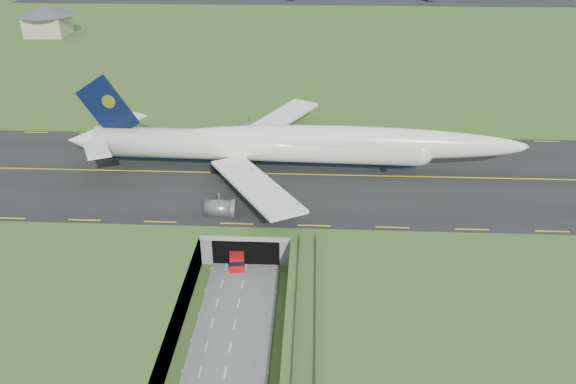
{
  "coord_description": "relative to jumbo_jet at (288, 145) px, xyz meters",
  "views": [
    {
      "loc": [
        11.35,
        -74.44,
        58.37
      ],
      "look_at": [
        6.93,
        20.0,
        8.67
      ],
      "focal_mm": 35.0,
      "sensor_mm": 36.0,
      "label": 1
    }
  ],
  "objects": [
    {
      "name": "guideway",
      "position": [
        4.86,
        -54.94,
        -6.27
      ],
      "size": [
        3.0,
        53.0,
        7.05
      ],
      "color": "#A8A8A3",
      "rests_on": "ground"
    },
    {
      "name": "ground",
      "position": [
        -6.14,
        -35.83,
        -11.6
      ],
      "size": [
        900.0,
        900.0,
        0.0
      ],
      "primitive_type": "plane",
      "color": "#435D25",
      "rests_on": "ground"
    },
    {
      "name": "service_building",
      "position": [
        -108.23,
        128.54,
        1.89
      ],
      "size": [
        24.25,
        24.25,
        12.64
      ],
      "rotation": [
        0.0,
        0.0,
        0.05
      ],
      "color": "tan",
      "rests_on": "ground"
    },
    {
      "name": "trench_road",
      "position": [
        -6.14,
        -43.33,
        -11.5
      ],
      "size": [
        12.0,
        75.0,
        0.2
      ],
      "primitive_type": "cube",
      "color": "slate",
      "rests_on": "ground"
    },
    {
      "name": "shuttle_tram",
      "position": [
        -7.85,
        -27.2,
        -10.03
      ],
      "size": [
        3.54,
        7.22,
        2.84
      ],
      "rotation": [
        0.0,
        0.0,
        0.14
      ],
      "color": "red",
      "rests_on": "ground"
    },
    {
      "name": "jumbo_jet",
      "position": [
        0.0,
        0.0,
        0.0
      ],
      "size": [
        98.7,
        62.76,
        20.77
      ],
      "rotation": [
        0.0,
        0.0,
        -0.03
      ],
      "color": "white",
      "rests_on": "ground"
    },
    {
      "name": "tunnel_portal",
      "position": [
        -6.14,
        -19.11,
        -8.26
      ],
      "size": [
        17.0,
        22.3,
        6.0
      ],
      "color": "gray",
      "rests_on": "ground"
    },
    {
      "name": "airfield_deck",
      "position": [
        -6.14,
        -35.83,
        -8.6
      ],
      "size": [
        800.0,
        800.0,
        6.0
      ],
      "primitive_type": "cube",
      "color": "gray",
      "rests_on": "ground"
    },
    {
      "name": "taxiway",
      "position": [
        -6.14,
        -2.83,
        -5.51
      ],
      "size": [
        800.0,
        44.0,
        0.18
      ],
      "primitive_type": "cube",
      "color": "black",
      "rests_on": "airfield_deck"
    }
  ]
}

